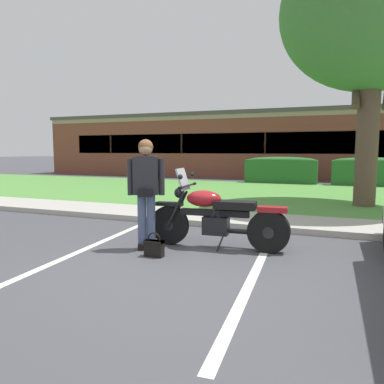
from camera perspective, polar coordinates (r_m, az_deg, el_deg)
The scene contains 13 objects.
ground_plane at distance 4.88m, azimuth -2.49°, elevation -11.96°, with size 140.00×140.00×0.00m, color #424247.
curb_strip at distance 7.41m, azimuth 6.40°, elevation -5.12°, with size 60.00×0.20×0.12m, color #ADA89E.
concrete_walk at distance 8.22m, azimuth 7.97°, elevation -4.14°, with size 60.00×1.50×0.08m, color #ADA89E.
grass_lawn at distance 13.05m, azimuth 13.18°, elevation -0.38°, with size 60.00×8.43×0.06m, color #518E3D.
stall_stripe_0 at distance 5.93m, azimuth -17.30°, elevation -8.88°, with size 0.12×4.40×0.01m, color silver.
stall_stripe_1 at distance 4.78m, azimuth 9.42°, elevation -12.42°, with size 0.12×4.40×0.01m, color silver.
motorcycle at distance 5.84m, azimuth 4.66°, elevation -3.95°, with size 2.24×0.82×1.26m.
rider_person at distance 5.77m, azimuth -7.05°, elevation 0.94°, with size 0.54×0.38×1.70m.
handbag at distance 5.48m, azimuth -5.83°, elevation -8.35°, with size 0.28×0.13×0.36m.
shade_tree at distance 11.41m, azimuth 26.09°, elevation 23.48°, with size 4.69×4.69×7.04m.
hedge_left at distance 17.44m, azimuth 13.48°, elevation 3.34°, with size 3.17×0.90×1.24m.
hedge_center_left at distance 17.30m, azimuth 25.57°, elevation 2.87°, with size 2.99×0.90×1.24m.
brick_building at distance 23.92m, azimuth 13.01°, elevation 6.98°, with size 28.00×8.55×3.66m.
Camera 1 is at (1.91, -4.22, 1.54)m, focal length 34.82 mm.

